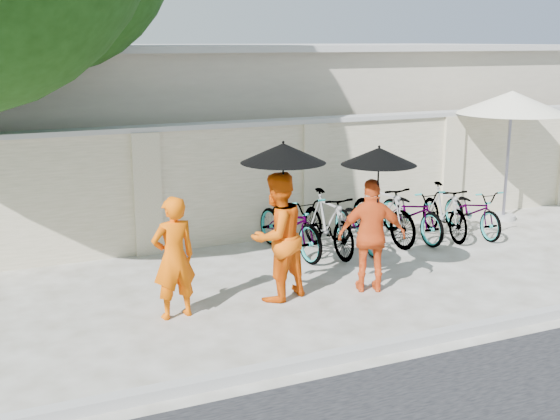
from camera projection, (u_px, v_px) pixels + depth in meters
name	position (u px, v px, depth m)	size (l,w,h in m)	color
ground	(281.00, 307.00, 9.19)	(80.00, 80.00, 0.00)	silver
kerb	(344.00, 355.00, 7.67)	(40.00, 0.16, 0.12)	#A4A4A4
compound_wall	(259.00, 183.00, 12.20)	(20.00, 0.30, 2.00)	beige
building_behind	(236.00, 123.00, 15.82)	(14.00, 6.00, 3.20)	#B8AF9B
monk_left	(174.00, 258.00, 8.71)	(0.57, 0.37, 1.56)	#F05C02
monk_center	(277.00, 237.00, 9.32)	(0.85, 0.66, 1.74)	#EC5B09
parasol_center	(283.00, 153.00, 9.01)	(1.11, 1.11, 1.14)	black
monk_right	(372.00, 236.00, 9.64)	(0.93, 0.39, 1.59)	#E8531B
parasol_right	(379.00, 156.00, 9.32)	(1.02, 1.02, 1.13)	black
patio_umbrella	(512.00, 104.00, 13.20)	(2.53, 2.53, 2.49)	#A4A4A4
bike_0	(290.00, 224.00, 11.40)	(0.66, 1.89, 0.99)	slate
bike_1	(328.00, 222.00, 11.45)	(0.49, 1.72, 1.03)	slate
bike_2	(359.00, 224.00, 11.70)	(0.57, 1.64, 0.86)	slate
bike_3	(383.00, 212.00, 12.06)	(0.50, 1.76, 1.06)	slate
bike_4	(412.00, 213.00, 12.29)	(0.62, 1.77, 0.93)	slate
bike_5	(444.00, 211.00, 12.39)	(0.45, 1.59, 0.95)	slate
bike_6	(473.00, 211.00, 12.58)	(0.57, 1.63, 0.86)	slate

